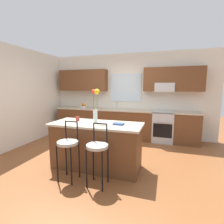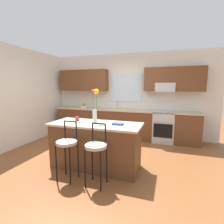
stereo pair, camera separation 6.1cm
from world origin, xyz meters
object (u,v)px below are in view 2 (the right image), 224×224
bar_stool_near (67,145)px  mug_ceramic (77,119)px  oven_range (163,127)px  cookbook (118,124)px  kitchen_island (96,145)px  fruit_bowl_oranges (84,106)px  bar_stool_middle (96,149)px  flower_vase (95,105)px

bar_stool_near → mug_ceramic: size_ratio=11.58×
oven_range → cookbook: cookbook is taller
kitchen_island → mug_ceramic: 0.69m
cookbook → fruit_bowl_oranges: bearing=131.0°
bar_stool_middle → fruit_bowl_oranges: size_ratio=4.34×
flower_vase → mug_ceramic: bearing=176.4°
mug_ceramic → fruit_bowl_oranges: (-0.94, 2.08, 0.01)m
flower_vase → fruit_bowl_oranges: 2.53m
kitchen_island → bar_stool_near: (-0.27, -0.59, 0.17)m
oven_range → fruit_bowl_oranges: 2.70m
bar_stool_middle → cookbook: (0.19, 0.61, 0.30)m
oven_range → flower_vase: flower_vase is taller
kitchen_island → bar_stool_middle: (0.28, -0.59, 0.17)m
cookbook → oven_range: bearing=69.7°
oven_range → bar_stool_middle: bar_stool_middle is taller
oven_range → mug_ceramic: 2.72m
bar_stool_near → bar_stool_middle: (0.55, 0.00, 0.00)m
bar_stool_near → fruit_bowl_oranges: (-1.13, 2.77, 0.34)m
kitchen_island → bar_stool_near: bearing=-114.9°
fruit_bowl_oranges → cookbook: bearing=-49.0°
kitchen_island → fruit_bowl_oranges: size_ratio=7.61×
fruit_bowl_oranges → bar_stool_near: bearing=-67.7°
kitchen_island → cookbook: (0.46, 0.02, 0.47)m
bar_stool_near → mug_ceramic: 0.79m
oven_range → bar_stool_middle: (-0.97, -2.74, 0.18)m
kitchen_island → oven_range: bearing=59.9°
kitchen_island → mug_ceramic: size_ratio=20.29×
mug_ceramic → cookbook: bearing=-4.7°
oven_range → kitchen_island: same height
bar_stool_middle → flower_vase: flower_vase is taller
oven_range → mug_ceramic: bearing=-129.9°
bar_stool_middle → mug_ceramic: bar_stool_middle is taller
bar_stool_middle → mug_ceramic: 1.07m
kitchen_island → cookbook: size_ratio=9.13×
mug_ceramic → bar_stool_near: bearing=-74.5°
cookbook → fruit_bowl_oranges: (-1.87, 2.15, 0.04)m
kitchen_island → flower_vase: 0.81m
kitchen_island → cookbook: 0.66m
bar_stool_near → oven_range: bearing=61.0°
oven_range → mug_ceramic: (-1.71, -2.05, 0.51)m
flower_vase → fruit_bowl_oranges: size_ratio=2.82×
oven_range → bar_stool_middle: bearing=-109.5°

